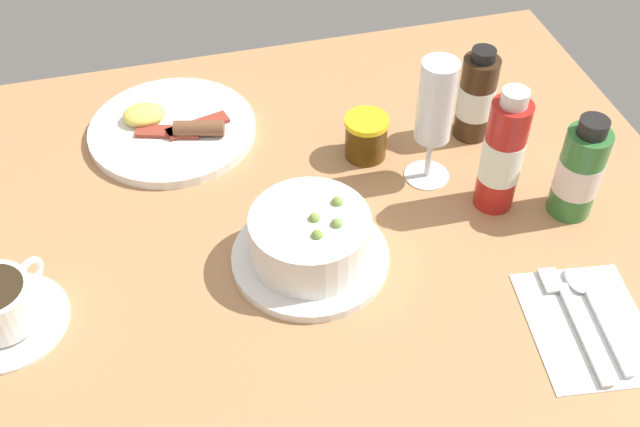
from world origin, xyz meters
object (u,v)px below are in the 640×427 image
object	(u,v)px
breakfast_plate	(172,129)
jam_jar	(366,137)
porridge_bowl	(310,240)
cutlery_setting	(587,322)
sauce_bottle_red	(502,155)
sauce_bottle_brown	(476,97)
wine_glass	(435,108)
sauce_bottle_green	(579,171)

from	to	relation	value
breakfast_plate	jam_jar	bearing A→B (deg)	-23.97
porridge_bowl	breakfast_plate	xyz separation A→B (cm)	(-13.22, 28.58, -2.80)
cutlery_setting	sauce_bottle_red	size ratio (longest dim) A/B	1.03
sauce_bottle_brown	cutlery_setting	bearing A→B (deg)	-90.68
cutlery_setting	wine_glass	distance (cm)	31.27
porridge_bowl	jam_jar	xyz separation A→B (cm)	(12.25, 17.26, -0.59)
sauce_bottle_brown	sauce_bottle_green	xyz separation A→B (cm)	(6.22, -17.64, 0.10)
sauce_bottle_red	breakfast_plate	distance (cm)	46.48
cutlery_setting	breakfast_plate	world-z (taller)	breakfast_plate
cutlery_setting	breakfast_plate	xyz separation A→B (cm)	(-41.00, 45.56, 0.67)
breakfast_plate	porridge_bowl	bearing A→B (deg)	-65.18
porridge_bowl	sauce_bottle_green	world-z (taller)	sauce_bottle_green
cutlery_setting	sauce_bottle_green	world-z (taller)	sauce_bottle_green
porridge_bowl	jam_jar	distance (cm)	21.17
wine_glass	sauce_bottle_brown	size ratio (longest dim) A/B	1.29
porridge_bowl	cutlery_setting	distance (cm)	32.74
jam_jar	sauce_bottle_green	world-z (taller)	sauce_bottle_green
porridge_bowl	sauce_bottle_green	size ratio (longest dim) A/B	1.31
jam_jar	cutlery_setting	bearing A→B (deg)	-65.60
jam_jar	breakfast_plate	size ratio (longest dim) A/B	0.26
sauce_bottle_brown	breakfast_plate	xyz separation A→B (cm)	(-41.41, 10.72, -5.49)
jam_jar	sauce_bottle_red	bearing A→B (deg)	-45.26
breakfast_plate	sauce_bottle_red	bearing A→B (deg)	-32.53
sauce_bottle_green	jam_jar	bearing A→B (deg)	142.45
porridge_bowl	jam_jar	world-z (taller)	porridge_bowl
sauce_bottle_red	cutlery_setting	bearing A→B (deg)	-83.76
wine_glass	cutlery_setting	bearing A→B (deg)	-72.47
cutlery_setting	jam_jar	size ratio (longest dim) A/B	2.95
wine_glass	sauce_bottle_brown	bearing A→B (deg)	37.19
cutlery_setting	sauce_bottle_brown	size ratio (longest dim) A/B	1.31
sauce_bottle_brown	porridge_bowl	bearing A→B (deg)	-147.64
porridge_bowl	sauce_bottle_brown	size ratio (longest dim) A/B	1.36
porridge_bowl	sauce_bottle_red	xyz separation A→B (cm)	(25.50, 3.89, 4.39)
porridge_bowl	cutlery_setting	size ratio (longest dim) A/B	1.04
jam_jar	sauce_bottle_red	xyz separation A→B (cm)	(13.25, -13.37, 4.98)
wine_glass	sauce_bottle_green	world-z (taller)	wine_glass
wine_glass	sauce_bottle_brown	world-z (taller)	wine_glass
porridge_bowl	sauce_bottle_brown	distance (cm)	33.49
sauce_bottle_brown	sauce_bottle_green	distance (cm)	18.71
jam_jar	sauce_bottle_brown	bearing A→B (deg)	2.17
porridge_bowl	sauce_bottle_green	distance (cm)	34.53
cutlery_setting	wine_glass	xyz separation A→B (cm)	(-8.80, 27.85, 11.18)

